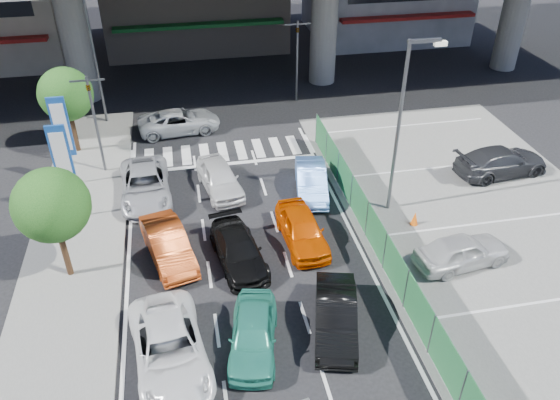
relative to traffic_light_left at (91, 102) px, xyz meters
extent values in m
plane|color=black|center=(6.20, -12.00, -3.94)|extent=(120.00, 120.00, 0.00)
cube|color=slate|center=(17.20, -10.00, -3.91)|extent=(12.00, 28.00, 0.06)
cube|color=slate|center=(-0.80, -8.00, -3.88)|extent=(4.00, 30.00, 0.12)
cylinder|color=slate|center=(-1.80, 10.00, 0.06)|extent=(1.80, 1.80, 8.00)
cylinder|color=slate|center=(14.20, 10.00, 0.06)|extent=(1.80, 1.80, 8.00)
cylinder|color=slate|center=(28.20, 10.00, 0.06)|extent=(1.80, 1.80, 8.00)
cube|color=#125C22|center=(6.20, 15.90, -1.14)|extent=(12.60, 1.60, 0.25)
cube|color=maroon|center=(22.20, 14.90, -1.14)|extent=(10.80, 1.60, 0.25)
cylinder|color=#595B60|center=(0.00, 0.00, -1.34)|extent=(0.14, 0.14, 5.20)
cube|color=#595B60|center=(0.00, 0.00, 1.06)|extent=(1.60, 0.08, 0.08)
imported|color=black|center=(0.00, 0.00, 0.76)|extent=(0.26, 1.24, 0.50)
cylinder|color=#595B60|center=(11.70, 7.00, -1.34)|extent=(0.14, 0.14, 5.20)
cube|color=#595B60|center=(11.70, 7.00, 1.06)|extent=(1.60, 0.08, 0.08)
imported|color=black|center=(11.70, 7.00, 0.76)|extent=(0.26, 1.24, 0.50)
cylinder|color=#595B60|center=(13.20, -6.00, 0.06)|extent=(0.16, 0.16, 8.00)
cube|color=#595B60|center=(13.80, -6.00, 3.96)|extent=(1.40, 0.15, 0.15)
cube|color=silver|center=(14.50, -6.00, 3.81)|extent=(0.50, 0.22, 0.18)
cylinder|color=#595B60|center=(-0.30, 6.00, 0.06)|extent=(0.16, 0.16, 8.00)
cylinder|color=#595B60|center=(-1.00, -4.00, -2.84)|extent=(0.10, 0.10, 2.20)
cube|color=#154393|center=(-1.00, -4.00, -0.74)|extent=(0.80, 0.12, 3.00)
cube|color=white|center=(-1.00, -4.07, -0.74)|extent=(0.60, 0.02, 2.40)
cylinder|color=#595B60|center=(-1.40, -1.00, -2.84)|extent=(0.10, 0.10, 2.20)
cube|color=#154393|center=(-1.40, -1.00, -0.74)|extent=(0.80, 0.12, 3.00)
cube|color=white|center=(-1.40, -1.07, -0.74)|extent=(0.60, 0.02, 2.40)
cylinder|color=#382314|center=(-0.80, -8.00, -2.74)|extent=(0.24, 0.24, 2.40)
sphere|color=#154413|center=(-0.80, -8.00, -0.54)|extent=(2.80, 2.80, 2.80)
cylinder|color=#382314|center=(-1.60, 2.50, -2.74)|extent=(0.24, 0.24, 2.40)
sphere|color=#154413|center=(-1.60, 2.50, -0.54)|extent=(2.80, 2.80, 2.80)
imported|color=white|center=(2.99, -13.14, -3.25)|extent=(2.90, 5.22, 1.38)
imported|color=teal|center=(5.77, -13.01, -3.28)|extent=(2.34, 4.12, 1.32)
imported|color=black|center=(8.71, -12.76, -3.27)|extent=(2.37, 4.25, 1.33)
imported|color=#C14717|center=(3.08, -7.63, -3.25)|extent=(2.42, 4.42, 1.38)
imported|color=black|center=(5.86, -8.45, -3.33)|extent=(2.31, 4.40, 1.22)
imported|color=#D84A00|center=(8.68, -7.67, -3.25)|extent=(1.87, 4.14, 1.38)
imported|color=#ACADB3|center=(2.13, -2.84, -3.25)|extent=(2.52, 5.07, 1.38)
imported|color=silver|center=(5.67, -2.87, -3.25)|extent=(2.33, 4.28, 1.38)
imported|color=#6198F6|center=(10.00, -3.95, -3.27)|extent=(2.06, 4.21, 1.33)
imported|color=#B8BDC1|center=(4.01, 3.93, -3.28)|extent=(4.91, 2.61, 1.31)
imported|color=silver|center=(14.63, -10.37, -3.21)|extent=(4.12, 2.14, 1.34)
imported|color=#2A2B2F|center=(19.90, -4.15, -3.17)|extent=(5.08, 2.50, 1.42)
cone|color=#FF620E|center=(13.89, -7.47, -3.55)|extent=(0.36, 0.36, 0.65)
camera|label=1|loc=(4.21, -25.61, 10.68)|focal=35.00mm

